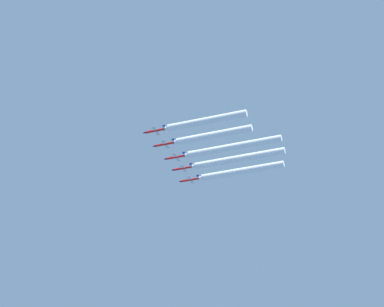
{
  "coord_description": "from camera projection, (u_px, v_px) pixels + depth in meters",
  "views": [
    {
      "loc": [
        -291.1,
        -110.4,
        1.63
      ],
      "look_at": [
        -0.12,
        -9.5,
        188.78
      ],
      "focal_mm": 67.15,
      "sensor_mm": 36.0,
      "label": 1
    }
  ],
  "objects": [
    {
      "name": "jet_inner_left",
      "position": [
        164.0,
        144.0,
        352.72
      ],
      "size": [
        8.27,
        12.04,
        2.89
      ],
      "color": "red"
    },
    {
      "name": "smoke_trail_inner_left",
      "position": [
        213.0,
        135.0,
        345.66
      ],
      "size": [
        3.45,
        39.32,
        3.45
      ],
      "color": "white"
    },
    {
      "name": "jet_far_left",
      "position": [
        154.0,
        131.0,
        342.3
      ],
      "size": [
        8.27,
        12.04,
        2.89
      ],
      "color": "red"
    },
    {
      "name": "smoke_trail_far_left",
      "position": [
        205.0,
        121.0,
        335.13
      ],
      "size": [
        3.45,
        40.11,
        3.45
      ],
      "color": "white"
    },
    {
      "name": "smoke_trail_center",
      "position": [
        232.0,
        147.0,
        354.99
      ],
      "size": [
        3.45,
        49.7,
        3.45
      ],
      "color": "white"
    },
    {
      "name": "smoke_trail_far_right",
      "position": [
        241.0,
        171.0,
        375.55
      ],
      "size": [
        3.45,
        46.07,
        3.45
      ],
      "color": "white"
    },
    {
      "name": "smoke_trail_inner_right",
      "position": [
        238.0,
        159.0,
        365.41
      ],
      "size": [
        3.45,
        49.11,
        3.45
      ],
      "color": "white"
    },
    {
      "name": "jet_inner_right",
      "position": [
        182.0,
        168.0,
        373.84
      ],
      "size": [
        8.27,
        12.04,
        2.89
      ],
      "color": "red"
    },
    {
      "name": "jet_center",
      "position": [
        175.0,
        157.0,
        363.51
      ],
      "size": [
        8.27,
        12.04,
        2.89
      ],
      "color": "red"
    },
    {
      "name": "jet_far_right",
      "position": [
        189.0,
        180.0,
        383.56
      ],
      "size": [
        8.27,
        12.04,
        2.89
      ],
      "color": "red"
    }
  ]
}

